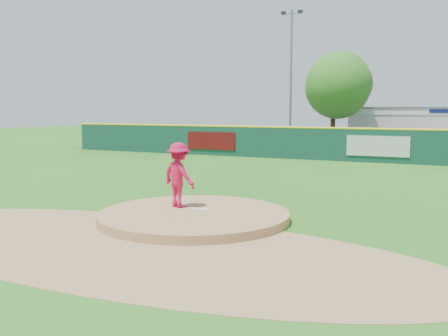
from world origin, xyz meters
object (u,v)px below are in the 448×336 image
at_px(light_pole_left, 291,73).
at_px(van, 413,142).
at_px(pitcher, 179,175).
at_px(playground_slide, 152,139).
at_px(deciduous_tree, 334,90).

bearing_deg(light_pole_left, van, -6.28).
distance_m(pitcher, light_pole_left, 27.55).
bearing_deg(van, pitcher, 162.98).
height_order(pitcher, playground_slide, pitcher).
bearing_deg(van, playground_slide, 94.27).
xyz_separation_m(deciduous_tree, light_pole_left, (-4.00, 2.00, 1.50)).
xyz_separation_m(pitcher, van, (4.37, 25.54, -0.43)).
distance_m(pitcher, van, 25.92).
distance_m(van, playground_slide, 20.16).
distance_m(playground_slide, light_pole_left, 12.51).
bearing_deg(pitcher, playground_slide, -33.47).
relative_size(pitcher, van, 0.35).
height_order(pitcher, van, pitcher).
relative_size(van, deciduous_tree, 0.75).
height_order(van, deciduous_tree, deciduous_tree).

